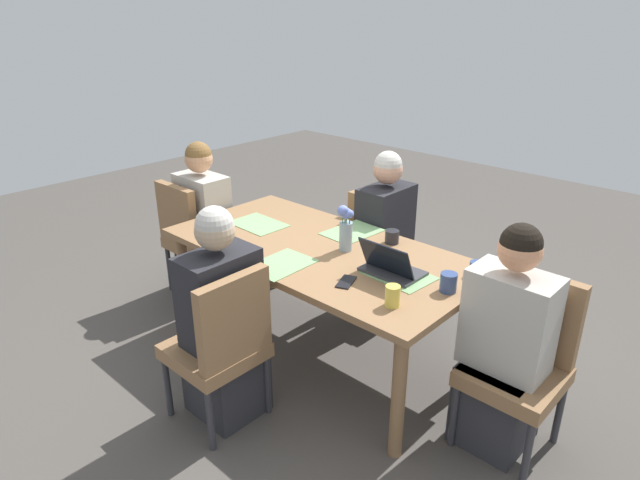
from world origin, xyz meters
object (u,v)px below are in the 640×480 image
Objects in this scene: person_head_left_left_mid at (205,229)px; coffee_mug_near_right at (393,296)px; flower_vase at (346,226)px; dining_table at (320,259)px; chair_head_left_left_mid at (192,233)px; coffee_mug_centre_right at (392,237)px; coffee_mug_centre_left at (477,269)px; person_head_right_left_near at (504,352)px; chair_far_right_near at (381,242)px; chair_head_right_left_near at (522,355)px; phone_black at (346,282)px; person_far_right_near at (384,244)px; person_near_left_far at (222,327)px; coffee_mug_near_left at (448,282)px; laptop_head_right_left_near at (391,267)px; chair_near_left_far at (222,341)px.

person_head_left_left_mid reaches higher than coffee_mug_near_right.
dining_table is at bearing -149.57° from flower_vase.
chair_head_left_left_mid reaches higher than coffee_mug_centre_right.
dining_table is at bearing -161.42° from coffee_mug_centre_left.
person_head_left_left_mid is (-1.20, 0.01, -0.13)m from dining_table.
person_head_right_left_near reaches higher than chair_far_right_near.
flower_vase is at bearing -178.33° from chair_head_right_left_near.
coffee_mug_centre_right is at bearing -47.36° from chair_far_right_near.
phone_black reaches higher than dining_table.
person_head_right_left_near reaches higher than coffee_mug_centre_left.
coffee_mug_near_right is at bearing -52.12° from person_far_right_near.
coffee_mug_centre_right is at bearing -8.43° from phone_black.
flower_vase reaches higher than coffee_mug_centre_right.
chair_far_right_near is (-1.36, 0.66, 0.00)m from chair_head_right_left_near.
coffee_mug_centre_right is at bearing 52.07° from dining_table.
person_near_left_far reaches higher than chair_far_right_near.
dining_table is 2.14× the size of chair_far_right_near.
person_near_left_far reaches higher than chair_head_left_left_mid.
coffee_mug_centre_left is (0.14, 0.57, -0.01)m from coffee_mug_near_right.
chair_head_left_left_mid reaches higher than coffee_mug_near_left.
chair_head_right_left_near and chair_far_right_near have the same top height.
flower_vase is at bearing -163.78° from coffee_mug_centre_left.
person_near_left_far is at bearing -145.40° from chair_head_right_left_near.
dining_table is 0.54m from laptop_head_right_left_near.
person_head_right_left_near is 4.27× the size of flower_vase.
coffee_mug_near_left is at bearing 47.42° from chair_near_left_far.
person_head_left_left_mid is at bearing -145.11° from chair_far_right_near.
person_head_left_left_mid is at bearing -177.20° from flower_vase.
chair_far_right_near is 6.00× the size of phone_black.
flower_vase reaches higher than chair_far_right_near.
coffee_mug_centre_right is (-0.58, 0.31, -0.01)m from coffee_mug_near_left.
chair_head_left_left_mid is at bearing -144.02° from chair_far_right_near.
coffee_mug_centre_left is at bearing 154.05° from chair_head_right_left_near.
dining_table is 1.61× the size of person_head_left_left_mid.
person_head_right_left_near is at bearing -128.76° from chair_head_right_left_near.
person_head_right_left_near is 0.85m from phone_black.
coffee_mug_centre_right is (0.20, 1.16, 0.28)m from chair_near_left_far.
flower_vase is at bearing 2.80° from person_head_left_left_mid.
chair_head_right_left_near is 2.44m from person_head_left_left_mid.
coffee_mug_near_right is (0.77, -0.98, 0.26)m from person_far_right_near.
person_head_right_left_near is 1.33× the size of chair_far_right_near.
coffee_mug_centre_left is at bearing 76.03° from coffee_mug_near_right.
person_head_left_left_mid and person_far_right_near have the same top height.
person_far_right_near is 13.95× the size of coffee_mug_centre_right.
person_far_right_near is 1.14m from coffee_mug_near_left.
chair_near_left_far is (0.07, -0.81, -0.16)m from dining_table.
flower_vase is (1.39, 0.14, 0.39)m from chair_head_left_left_mid.
coffee_mug_centre_left is (0.02, 0.26, -0.01)m from coffee_mug_near_left.
flower_vase is 0.87× the size of laptop_head_right_left_near.
dining_table is 22.46× the size of coffee_mug_centre_right.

